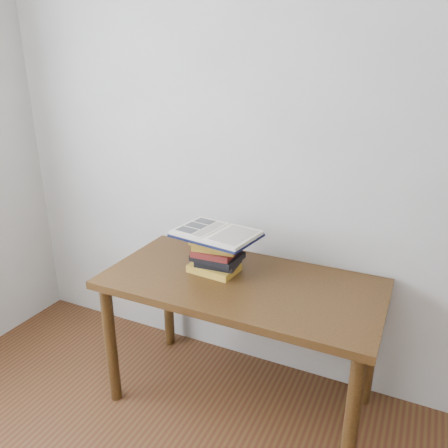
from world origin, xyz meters
The scene contains 3 objects.
desk centered at (-0.10, 1.38, 0.61)m, with size 1.33×0.66×0.71m.
book_stack centered at (-0.25, 1.42, 0.80)m, with size 0.25×0.20×0.19m.
open_book centered at (-0.25, 1.42, 0.91)m, with size 0.43×0.33×0.03m.
Camera 1 is at (0.63, -0.34, 1.69)m, focal length 35.00 mm.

